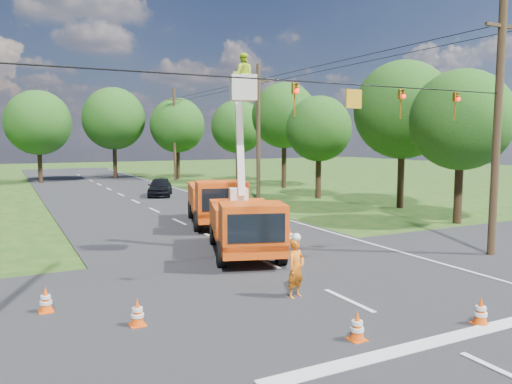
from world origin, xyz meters
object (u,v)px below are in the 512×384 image
bucket_truck (245,213)px  tree_right_d (284,116)px  pole_right_far (175,134)px  tree_right_a (461,120)px  traffic_cone_5 (46,300)px  pole_right_near (497,125)px  tree_right_c (319,129)px  tree_right_e (238,127)px  tree_far_a (38,123)px  traffic_cone_7 (233,211)px  second_truck (217,201)px  tree_right_b (403,110)px  traffic_cone_3 (260,224)px  traffic_cone_0 (357,326)px  traffic_cone_2 (290,236)px  tree_far_b (114,119)px  pole_right_mid (258,131)px  distant_car (160,187)px  ground_worker (296,268)px  traffic_cone_1 (481,311)px  tree_far_c (177,125)px  traffic_cone_4 (137,313)px

bucket_truck → tree_right_d: 27.48m
pole_right_far → tree_right_a: (5.00, -34.00, 0.46)m
traffic_cone_5 → pole_right_near: (16.17, -0.91, 4.75)m
tree_right_a → tree_right_c: tree_right_a is taller
tree_right_e → tree_far_a: bearing=156.9°
traffic_cone_7 → tree_right_a: bearing=-37.1°
second_truck → tree_right_b: (13.44, 0.60, 5.13)m
traffic_cone_3 → traffic_cone_0: bearing=-108.4°
traffic_cone_2 → tree_far_b: size_ratio=0.07×
pole_right_near → pole_right_mid: size_ratio=1.00×
tree_right_a → tree_right_b: size_ratio=0.86×
tree_right_a → tree_far_a: 41.37m
second_truck → distant_car: 14.48m
ground_worker → traffic_cone_0: 3.36m
ground_worker → tree_right_c: tree_right_c is taller
traffic_cone_1 → tree_far_a: size_ratio=0.07×
traffic_cone_0 → pole_right_mid: 26.72m
traffic_cone_0 → tree_far_c: tree_far_c is taller
tree_right_b → tree_far_a: bearing=122.8°
ground_worker → traffic_cone_7: size_ratio=2.47×
bucket_truck → ground_worker: 5.63m
pole_right_mid → tree_far_a: (-13.50, 23.00, 1.08)m
traffic_cone_4 → traffic_cone_5: bearing=132.9°
second_truck → traffic_cone_7: size_ratio=10.01×
pole_right_far → tree_right_a: size_ratio=1.21×
pole_right_near → tree_far_a: 45.08m
traffic_cone_2 → traffic_cone_5: bearing=-156.1°
traffic_cone_7 → pole_right_near: size_ratio=0.07×
traffic_cone_7 → tree_right_e: (10.33, 21.42, 5.45)m
ground_worker → distant_car: 27.10m
second_truck → traffic_cone_1: 16.33m
traffic_cone_2 → tree_right_a: bearing=3.0°
traffic_cone_3 → tree_far_a: 35.53m
tree_right_e → tree_far_c: tree_far_c is taller
tree_right_c → pole_right_near: bearing=-103.9°
traffic_cone_2 → tree_far_c: 37.68m
traffic_cone_3 → tree_far_c: 34.31m
tree_right_c → tree_right_d: 8.27m
traffic_cone_1 → traffic_cone_7: same height
distant_car → traffic_cone_0: size_ratio=6.16×
tree_right_a → bucket_truck: bearing=-173.6°
tree_right_e → tree_far_b: 14.75m
distant_car → pole_right_mid: pole_right_mid is taller
tree_far_b → second_truck: bearing=-92.5°
tree_right_d → tree_far_c: (-5.30, 15.00, -0.62)m
traffic_cone_5 → pole_right_mid: (16.17, 19.09, 4.75)m
tree_right_d → tree_far_b: 21.52m
ground_worker → pole_right_far: size_ratio=0.18×
traffic_cone_3 → pole_right_far: (5.67, 31.17, 4.75)m
distant_car → tree_right_b: bearing=-27.6°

